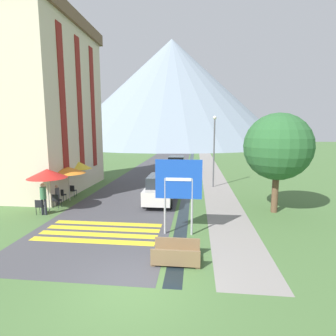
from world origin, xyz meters
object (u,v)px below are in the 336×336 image
cafe_chair_far_left (72,190)px  cafe_umbrella_rear_yellow (78,165)px  cafe_chair_middle (61,194)px  cafe_umbrella_front_red (47,173)px  hotel_building (46,100)px  parked_car_near (160,189)px  footbridge (176,255)px  road_sign (179,185)px  person_standing_terrace (43,197)px  cafe_chair_nearest (40,206)px  cafe_umbrella_middle_orange (68,170)px  person_seated_near (57,194)px  streetlamp (214,146)px  cafe_chair_near_right (56,200)px  parked_car_far (177,165)px  tree_by_path (278,147)px

cafe_chair_far_left → cafe_umbrella_rear_yellow: bearing=72.4°
cafe_chair_middle → cafe_umbrella_front_red: size_ratio=0.34×
hotel_building → parked_car_near: hotel_building is taller
hotel_building → footbridge: (10.60, -10.28, -6.70)m
road_sign → parked_car_near: bearing=106.5°
cafe_umbrella_rear_yellow → person_standing_terrace: 5.42m
cafe_chair_nearest → person_standing_terrace: 0.59m
road_sign → cafe_umbrella_front_red: road_sign is taller
road_sign → cafe_chair_far_left: (-7.82, 5.80, -1.75)m
cafe_umbrella_middle_orange → person_seated_near: (-0.37, -0.93, -1.36)m
cafe_chair_nearest → streetlamp: bearing=54.7°
road_sign → streetlamp: (2.20, 10.22, 1.12)m
parked_car_near → cafe_umbrella_middle_orange: size_ratio=1.91×
parked_car_near → cafe_chair_far_left: bearing=173.5°
person_seated_near → cafe_umbrella_middle_orange: bearing=68.1°
cafe_umbrella_front_red → cafe_umbrella_rear_yellow: bearing=94.3°
road_sign → person_standing_terrace: bearing=165.6°
cafe_umbrella_rear_yellow → parked_car_near: bearing=-18.5°
cafe_umbrella_front_red → parked_car_near: bearing=22.7°
parked_car_near → cafe_umbrella_middle_orange: bearing=-177.8°
cafe_chair_far_left → person_standing_terrace: person_standing_terrace is taller
cafe_chair_middle → person_standing_terrace: 2.69m
cafe_chair_near_right → cafe_chair_nearest: same height
hotel_building → footbridge: 16.21m
parked_car_near → streetlamp: 6.80m
parked_car_far → streetlamp: bearing=-62.4°
tree_by_path → cafe_chair_far_left: bearing=171.4°
parked_car_far → person_standing_terrace: (-6.25, -15.03, 0.13)m
parked_car_far → cafe_chair_far_left: (-6.49, -11.18, -0.40)m
parked_car_far → person_standing_terrace: bearing=-112.6°
cafe_chair_nearest → person_seated_near: 1.98m
cafe_umbrella_rear_yellow → person_seated_near: bearing=-89.1°
cafe_umbrella_front_red → person_seated_near: size_ratio=1.95×
road_sign → tree_by_path: size_ratio=0.61×
road_sign → parked_car_near: size_ratio=0.78×
parked_car_near → person_standing_terrace: parked_car_near is taller
parked_car_far → cafe_umbrella_rear_yellow: size_ratio=1.72×
streetlamp → parked_car_near: bearing=-125.8°
person_seated_near → streetlamp: streetlamp is taller
parked_car_far → streetlamp: size_ratio=0.70×
footbridge → tree_by_path: tree_by_path is taller
cafe_umbrella_front_red → person_seated_near: (-0.30, 1.40, -1.52)m
road_sign → parked_car_near: (-1.51, 5.08, -1.35)m
cafe_chair_middle → person_seated_near: person_seated_near is taller
cafe_chair_near_right → cafe_umbrella_rear_yellow: 4.32m
cafe_chair_middle → cafe_chair_nearest: (0.10, -2.59, 0.00)m
hotel_building → cafe_umbrella_middle_orange: (2.95, -3.00, -4.86)m
cafe_chair_near_right → cafe_chair_far_left: 2.57m
person_standing_terrace → cafe_umbrella_front_red: bearing=93.9°
person_standing_terrace → person_seated_near: bearing=99.8°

